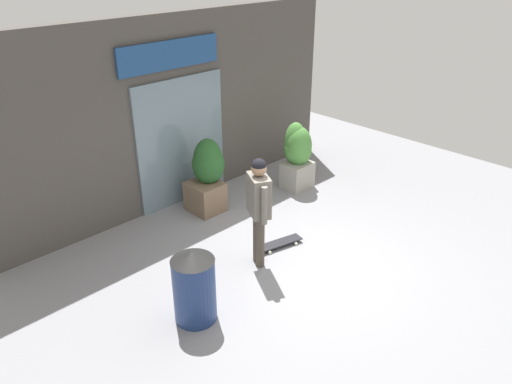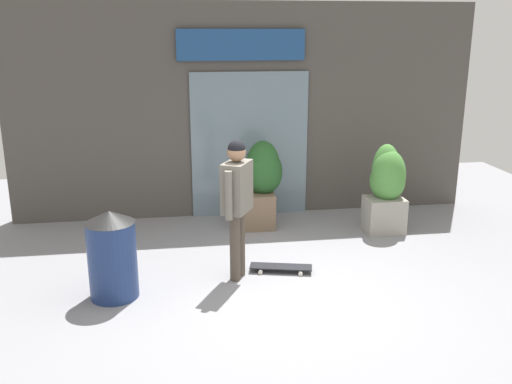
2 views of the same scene
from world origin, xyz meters
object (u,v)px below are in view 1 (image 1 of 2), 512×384
at_px(skateboarder, 259,201).
at_px(planter_box_right, 207,172).
at_px(skateboard, 279,243).
at_px(trash_bin, 194,285).
at_px(planter_box_left, 297,153).

xyz_separation_m(skateboarder, planter_box_right, (0.60, 1.91, -0.35)).
xyz_separation_m(skateboard, trash_bin, (-2.04, -0.40, 0.46)).
distance_m(skateboarder, planter_box_left, 2.81).
bearing_deg(skateboarder, planter_box_left, 57.46).
xyz_separation_m(planter_box_left, trash_bin, (-3.90, -1.67, -0.21)).
relative_size(planter_box_left, planter_box_right, 0.99).
height_order(skateboard, trash_bin, trash_bin).
bearing_deg(trash_bin, planter_box_right, 46.98).
distance_m(planter_box_right, trash_bin, 3.04).
xyz_separation_m(skateboarder, planter_box_left, (2.43, 1.36, -0.34)).
height_order(skateboard, planter_box_right, planter_box_right).
relative_size(skateboarder, planter_box_left, 1.30).
xyz_separation_m(skateboarder, trash_bin, (-1.47, -0.31, -0.55)).
bearing_deg(planter_box_right, skateboarder, -107.34).
bearing_deg(planter_box_right, planter_box_left, -16.60).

